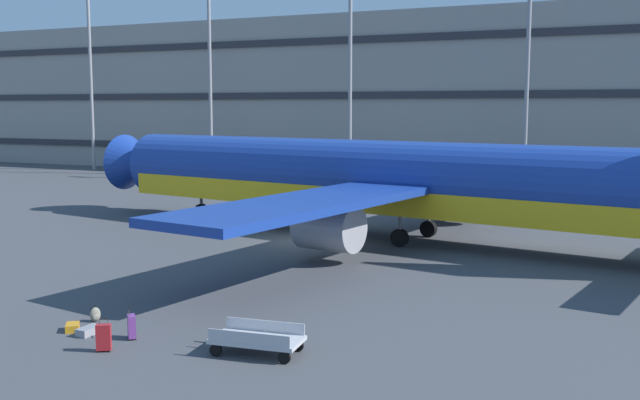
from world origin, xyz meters
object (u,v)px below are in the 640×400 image
at_px(suitcase_black, 132,326).
at_px(backpack_orange, 95,315).
at_px(suitcase_navy, 104,337).
at_px(baggage_cart, 257,339).
at_px(suitcase_small, 72,327).
at_px(suitcase_teal, 89,331).
at_px(airliner, 398,182).

xyz_separation_m(suitcase_black, backpack_orange, (-2.27, 0.97, -0.16)).
xyz_separation_m(suitcase_navy, baggage_cart, (4.15, 1.67, -0.00)).
relative_size(backpack_orange, baggage_cart, 0.16).
xyz_separation_m(suitcase_navy, suitcase_black, (-0.03, 1.30, -0.03)).
height_order(suitcase_small, baggage_cart, baggage_cart).
bearing_deg(suitcase_small, suitcase_navy, -27.25).
bearing_deg(suitcase_small, suitcase_teal, -6.62).
distance_m(suitcase_teal, baggage_cart, 5.72).
xyz_separation_m(suitcase_black, baggage_cart, (4.18, 0.37, 0.03)).
height_order(suitcase_black, baggage_cart, suitcase_black).
bearing_deg(suitcase_black, suitcase_navy, -88.54).
bearing_deg(airliner, suitcase_small, -101.68).
bearing_deg(backpack_orange, suitcase_small, -88.48).
bearing_deg(suitcase_navy, suitcase_black, 91.46).
bearing_deg(suitcase_black, suitcase_small, -176.76).
bearing_deg(suitcase_black, suitcase_teal, -171.94).
distance_m(suitcase_black, baggage_cart, 4.20).
relative_size(airliner, suitcase_navy, 44.27).
bearing_deg(baggage_cart, suitcase_small, -175.57).
height_order(suitcase_navy, suitcase_small, suitcase_navy).
bearing_deg(baggage_cart, suitcase_black, -174.94).
height_order(suitcase_navy, backpack_orange, suitcase_navy).
bearing_deg(airliner, suitcase_black, -95.39).
distance_m(suitcase_black, suitcase_small, 2.26).
relative_size(suitcase_small, backpack_orange, 1.35).
bearing_deg(baggage_cart, suitcase_teal, -174.14).
distance_m(airliner, suitcase_teal, 20.45).
bearing_deg(baggage_cart, airliner, 96.83).
xyz_separation_m(suitcase_teal, backpack_orange, (-0.77, 1.18, 0.11)).
relative_size(airliner, backpack_orange, 79.09).
relative_size(suitcase_black, baggage_cart, 0.29).
bearing_deg(suitcase_navy, suitcase_small, 152.75).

